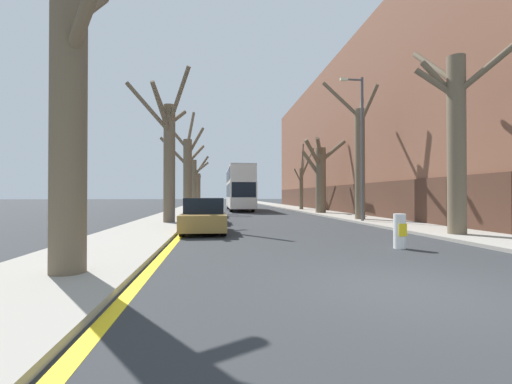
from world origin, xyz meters
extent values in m
plane|color=#2B2D30|center=(0.00, 0.00, 0.00)|extent=(300.00, 300.00, 0.00)
cube|color=gray|center=(-6.35, 50.00, 0.06)|extent=(3.11, 120.00, 0.12)
cube|color=gray|center=(6.35, 50.00, 0.06)|extent=(3.11, 120.00, 0.12)
cube|color=brown|center=(12.91, 28.83, 7.33)|extent=(10.00, 45.91, 14.67)
cube|color=#492D21|center=(7.89, 28.83, 1.25)|extent=(0.12, 44.99, 2.50)
cube|color=yellow|center=(-4.62, 50.00, 0.00)|extent=(0.24, 120.00, 0.01)
cylinder|color=brown|center=(-6.03, 1.59, 3.61)|extent=(0.66, 0.66, 7.21)
cylinder|color=brown|center=(-5.95, 2.35, 5.58)|extent=(0.41, 1.69, 1.54)
cylinder|color=brown|center=(-5.77, 13.95, 3.30)|extent=(0.64, 0.64, 6.59)
cylinder|color=brown|center=(-6.15, 13.49, 6.44)|extent=(1.05, 1.22, 2.27)
cylinder|color=brown|center=(-6.05, 12.91, 6.06)|extent=(0.82, 2.30, 2.40)
cylinder|color=brown|center=(-5.19, 13.18, 6.88)|extent=(1.46, 1.82, 2.79)
cylinder|color=brown|center=(-6.86, 13.73, 6.35)|extent=(2.38, 0.69, 2.65)
cylinder|color=brown|center=(-5.43, 14.69, 6.07)|extent=(0.95, 1.67, 1.22)
cylinder|color=brown|center=(-5.74, 25.81, 3.31)|extent=(0.77, 0.77, 6.62)
cylinder|color=brown|center=(-6.81, 25.90, 7.06)|extent=(2.37, 0.48, 2.76)
cylinder|color=brown|center=(-5.10, 27.19, 5.46)|extent=(1.59, 3.01, 2.16)
cylinder|color=brown|center=(-6.95, 25.99, 5.53)|extent=(2.65, 0.67, 2.70)
cylinder|color=brown|center=(-5.52, 26.61, 7.77)|extent=(0.75, 1.91, 3.41)
cylinder|color=brown|center=(-5.08, 26.34, 6.51)|extent=(1.67, 1.42, 2.85)
cylinder|color=brown|center=(-5.90, 36.80, 2.96)|extent=(0.72, 0.72, 5.92)
cylinder|color=brown|center=(-6.33, 37.34, 4.08)|extent=(1.16, 1.39, 1.63)
cylinder|color=brown|center=(-5.02, 36.63, 5.05)|extent=(2.01, 0.62, 2.76)
cylinder|color=brown|center=(-5.02, 36.30, 4.85)|extent=(2.01, 1.28, 1.52)
cylinder|color=brown|center=(-5.97, 48.24, 2.49)|extent=(0.80, 0.80, 4.99)
cylinder|color=brown|center=(-6.05, 47.28, 3.82)|extent=(0.46, 2.11, 1.65)
cylinder|color=brown|center=(-5.82, 48.97, 3.81)|extent=(0.60, 1.73, 2.03)
cylinder|color=brown|center=(-6.25, 49.25, 5.04)|extent=(0.89, 2.30, 2.69)
cylinder|color=brown|center=(5.96, 6.80, 3.47)|extent=(0.66, 0.66, 6.95)
cylinder|color=brown|center=(6.74, 5.44, 6.53)|extent=(1.83, 2.94, 2.22)
cylinder|color=brown|center=(5.98, 8.20, 7.05)|extent=(0.29, 2.95, 2.43)
cylinder|color=brown|center=(5.33, 7.11, 5.99)|extent=(1.49, 0.89, 1.36)
cylinder|color=brown|center=(5.53, 7.20, 6.15)|extent=(1.15, 1.10, 1.79)
cylinder|color=brown|center=(5.77, 15.23, 3.51)|extent=(0.62, 0.62, 7.03)
cylinder|color=brown|center=(6.17, 15.92, 7.16)|extent=(1.07, 1.64, 1.95)
cylinder|color=brown|center=(4.74, 15.67, 7.70)|extent=(2.29, 1.15, 2.52)
cylinder|color=brown|center=(6.02, 14.54, 7.10)|extent=(0.77, 1.61, 2.26)
cylinder|color=brown|center=(5.78, 23.33, 2.85)|extent=(0.89, 0.89, 5.71)
cylinder|color=brown|center=(4.92, 22.58, 5.08)|extent=(2.09, 1.89, 2.34)
cylinder|color=brown|center=(5.88, 23.93, 4.56)|extent=(0.55, 1.51, 2.39)
cylinder|color=brown|center=(5.04, 23.50, 4.29)|extent=(1.80, 0.69, 2.39)
cylinder|color=brown|center=(5.40, 22.57, 5.64)|extent=(1.12, 1.83, 1.55)
cylinder|color=brown|center=(6.74, 22.98, 5.39)|extent=(2.20, 1.06, 1.92)
cylinder|color=brown|center=(5.92, 30.59, 2.25)|extent=(0.41, 0.41, 4.51)
cylinder|color=brown|center=(6.50, 31.06, 4.52)|extent=(1.33, 1.12, 2.24)
cylinder|color=brown|center=(6.25, 31.30, 4.11)|extent=(0.83, 1.59, 3.17)
cylinder|color=brown|center=(6.73, 30.99, 5.31)|extent=(1.79, 0.98, 3.09)
cylinder|color=brown|center=(5.47, 30.32, 3.69)|extent=(1.08, 0.73, 1.58)
cylinder|color=brown|center=(5.78, 29.61, 5.31)|extent=(0.43, 2.11, 3.20)
cube|color=silver|center=(-0.68, 31.29, 1.62)|extent=(2.47, 11.33, 2.55)
cube|color=silver|center=(-0.68, 31.29, 3.67)|extent=(2.42, 11.11, 1.54)
cube|color=#B8B1A9|center=(-0.68, 31.29, 4.50)|extent=(2.42, 11.11, 0.12)
cube|color=black|center=(-0.68, 31.29, 2.12)|extent=(2.50, 9.97, 1.33)
cube|color=black|center=(-0.68, 31.29, 3.75)|extent=(2.50, 9.97, 1.17)
cube|color=black|center=(-0.68, 25.64, 2.12)|extent=(2.22, 0.06, 1.39)
cylinder|color=black|center=(-1.75, 27.89, 0.53)|extent=(0.30, 1.07, 1.07)
cylinder|color=black|center=(0.38, 27.89, 0.53)|extent=(0.30, 1.07, 1.07)
cylinder|color=black|center=(-1.75, 34.46, 0.53)|extent=(0.30, 1.07, 1.07)
cylinder|color=black|center=(0.38, 34.46, 0.53)|extent=(0.30, 1.07, 1.07)
cube|color=olive|center=(-3.73, 9.43, 0.51)|extent=(1.85, 3.94, 0.66)
cube|color=black|center=(-3.73, 9.67, 1.16)|extent=(1.63, 2.05, 0.65)
cylinder|color=black|center=(-4.54, 8.25, 0.31)|extent=(0.20, 0.63, 0.63)
cylinder|color=black|center=(-2.91, 8.25, 0.31)|extent=(0.20, 0.63, 0.63)
cylinder|color=black|center=(-4.54, 10.62, 0.31)|extent=(0.20, 0.63, 0.63)
cylinder|color=black|center=(-2.91, 10.62, 0.31)|extent=(0.20, 0.63, 0.63)
cube|color=navy|center=(-3.73, 14.48, 0.47)|extent=(1.82, 4.05, 0.57)
cube|color=black|center=(-3.73, 14.73, 1.00)|extent=(1.60, 2.11, 0.50)
cylinder|color=black|center=(-4.52, 13.27, 0.33)|extent=(0.20, 0.66, 0.66)
cylinder|color=black|center=(-2.93, 13.27, 0.33)|extent=(0.20, 0.66, 0.66)
cylinder|color=black|center=(-4.52, 15.70, 0.33)|extent=(0.20, 0.66, 0.66)
cylinder|color=black|center=(-2.93, 15.70, 0.33)|extent=(0.20, 0.66, 0.66)
cube|color=black|center=(-3.73, 20.14, 0.47)|extent=(1.81, 4.58, 0.58)
cube|color=black|center=(-3.73, 20.42, 1.03)|extent=(1.59, 2.38, 0.54)
cylinder|color=black|center=(-4.52, 18.77, 0.31)|extent=(0.20, 0.62, 0.62)
cylinder|color=black|center=(-2.93, 18.77, 0.31)|extent=(0.20, 0.62, 0.62)
cylinder|color=black|center=(-4.52, 21.52, 0.31)|extent=(0.20, 0.62, 0.62)
cylinder|color=black|center=(-2.93, 21.52, 0.31)|extent=(0.20, 0.62, 0.62)
cylinder|color=#4C4F54|center=(5.27, 13.74, 4.25)|extent=(0.16, 0.16, 8.50)
cylinder|color=#4C4F54|center=(4.72, 13.74, 8.35)|extent=(1.10, 0.11, 0.11)
cube|color=beige|center=(4.17, 13.74, 8.35)|extent=(0.44, 0.20, 0.16)
cylinder|color=white|center=(2.25, 4.37, 0.52)|extent=(0.36, 0.36, 1.04)
cube|color=yellow|center=(2.25, 4.19, 0.57)|extent=(0.25, 0.01, 0.37)
camera|label=1|loc=(-3.24, -5.30, 1.59)|focal=24.00mm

